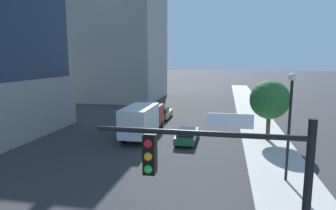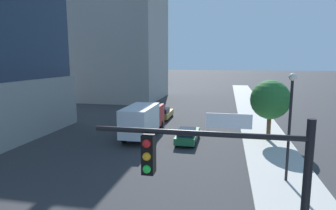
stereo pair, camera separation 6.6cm
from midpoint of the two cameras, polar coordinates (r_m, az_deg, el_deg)
sidewalk at (r=24.31m, az=19.90°, el=-8.86°), size 4.14×120.00×0.15m
construction_building at (r=55.12m, az=-9.24°, el=15.14°), size 18.37×16.08×31.47m
traffic_light_pole at (r=7.65m, az=12.40°, el=-15.28°), size 5.42×0.48×5.86m
street_lamp at (r=18.08m, az=23.15°, el=-1.36°), size 0.44×0.44×6.40m
street_tree at (r=26.85m, az=19.64°, el=0.98°), size 3.45×3.45×5.39m
car_green at (r=25.84m, az=3.92°, el=-5.94°), size 1.73×4.58×1.31m
car_gold at (r=35.78m, az=-0.97°, el=-1.63°), size 1.85×4.26×1.42m
box_truck at (r=27.42m, az=-4.88°, el=-2.73°), size 2.40×7.64×3.08m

